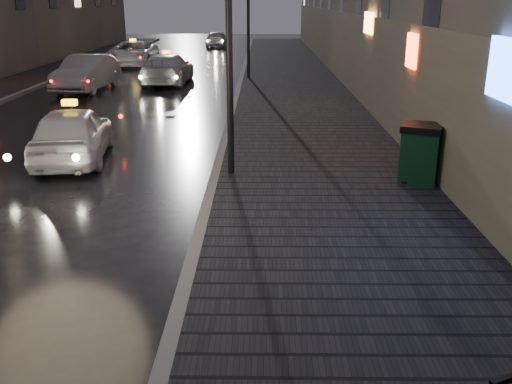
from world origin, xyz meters
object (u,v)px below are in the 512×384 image
lamp_near (229,14)px  taxi_far (134,53)px  car_left_mid (87,73)px  taxi_near (73,133)px  trash_bin (421,153)px  taxi_mid (167,69)px  car_far (217,39)px  lamp_far (248,5)px

lamp_near → taxi_far: size_ratio=1.05×
car_left_mid → taxi_near: bearing=-70.3°
trash_bin → taxi_mid: size_ratio=0.26×
lamp_near → taxi_near: 5.08m
trash_bin → car_far: size_ratio=0.32×
taxi_far → car_far: size_ratio=1.33×
taxi_near → taxi_far: 21.19m
car_left_mid → trash_bin: bearing=-46.0°
taxi_mid → car_far: bearing=-90.0°
lamp_far → taxi_mid: lamp_far is taller
car_left_mid → taxi_mid: (3.16, 1.95, -0.05)m
lamp_near → trash_bin: bearing=-8.7°
taxi_mid → car_far: 21.17m
lamp_far → taxi_far: lamp_far is taller
lamp_near → car_left_mid: size_ratio=1.17×
lamp_near → taxi_near: bearing=158.7°
trash_bin → car_far: trash_bin is taller
lamp_near → lamp_far: same height
lamp_near → taxi_near: (-3.94, 1.53, -2.81)m
lamp_far → trash_bin: size_ratio=4.34×
taxi_near → trash_bin: bearing=157.0°
car_left_mid → lamp_near: bearing=-56.6°
lamp_far → taxi_near: 15.25m
car_left_mid → taxi_far: bearing=95.4°
trash_bin → car_left_mid: bearing=152.3°
taxi_mid → lamp_near: bearing=106.1°
taxi_near → car_left_mid: 11.62m
lamp_near → car_far: (-3.04, 35.87, -2.84)m
trash_bin → taxi_mid: bearing=139.9°
lamp_near → trash_bin: (3.95, -0.60, -2.72)m
lamp_far → taxi_mid: (-3.74, -1.28, -2.80)m
taxi_near → car_far: (0.89, 34.34, -0.03)m
trash_bin → taxi_near: 8.17m
taxi_far → trash_bin: bearing=-64.8°
lamp_near → trash_bin: 4.83m
car_far → taxi_far: bearing=77.5°
lamp_near → car_left_mid: (-6.89, 12.77, -2.75)m
trash_bin → car_left_mid: 17.22m
car_left_mid → taxi_mid: 3.71m
car_far → lamp_near: bearing=98.7°
lamp_near → car_left_mid: bearing=118.4°
lamp_far → taxi_far: 9.93m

